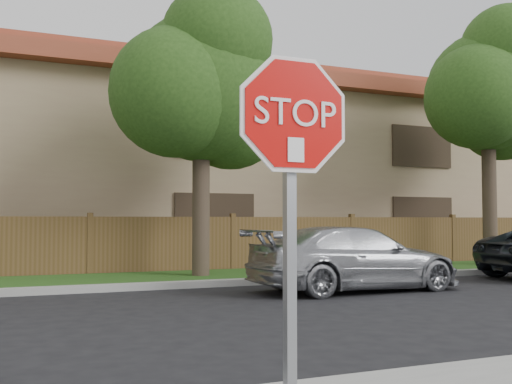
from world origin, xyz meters
name	(u,v)px	position (x,y,z in m)	size (l,w,h in m)	color
far_curb	(110,288)	(0.00, 8.15, 0.07)	(70.00, 0.30, 0.15)	gray
grass_strip	(98,281)	(0.00, 9.80, 0.06)	(70.00, 3.00, 0.12)	#1E4714
fence	(90,247)	(0.00, 11.40, 0.80)	(70.00, 0.12, 1.60)	#523A1C
apartment_building	(70,162)	(0.00, 17.00, 3.53)	(35.20, 9.20, 7.20)	#A18464
tree_mid	(204,87)	(2.52, 9.57, 4.87)	(4.80, 3.90, 7.35)	#382B21
tree_right	(491,91)	(12.02, 9.57, 5.57)	(4.80, 3.90, 8.20)	#382B21
stop_sign	(293,167)	(-0.46, -1.48, 1.83)	(1.01, 0.13, 2.55)	gray
sedan_right	(355,259)	(4.83, 6.20, 0.68)	(1.92, 4.71, 1.37)	#AAACB1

